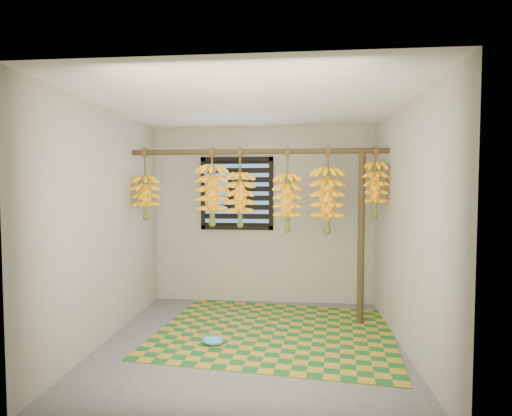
# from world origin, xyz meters

# --- Properties ---
(floor) EXTENTS (3.00, 3.00, 0.01)m
(floor) POSITION_xyz_m (0.00, 0.00, -0.01)
(floor) COLOR #535353
(floor) RESTS_ON ground
(ceiling) EXTENTS (3.00, 3.00, 0.01)m
(ceiling) POSITION_xyz_m (0.00, 0.00, 2.40)
(ceiling) COLOR silver
(ceiling) RESTS_ON wall_back
(wall_back) EXTENTS (3.00, 0.01, 2.40)m
(wall_back) POSITION_xyz_m (0.00, 1.50, 1.20)
(wall_back) COLOR gray
(wall_back) RESTS_ON floor
(wall_left) EXTENTS (0.01, 3.00, 2.40)m
(wall_left) POSITION_xyz_m (-1.50, 0.00, 1.20)
(wall_left) COLOR gray
(wall_left) RESTS_ON floor
(wall_right) EXTENTS (0.01, 3.00, 2.40)m
(wall_right) POSITION_xyz_m (1.50, 0.00, 1.20)
(wall_right) COLOR gray
(wall_right) RESTS_ON floor
(window) EXTENTS (1.00, 0.04, 1.00)m
(window) POSITION_xyz_m (-0.35, 1.48, 1.50)
(window) COLOR black
(window) RESTS_ON wall_back
(hanging_pole) EXTENTS (3.00, 0.06, 0.06)m
(hanging_pole) POSITION_xyz_m (0.00, 0.70, 2.00)
(hanging_pole) COLOR #463520
(hanging_pole) RESTS_ON wall_left
(support_post) EXTENTS (0.08, 0.08, 2.00)m
(support_post) POSITION_xyz_m (1.20, 0.70, 1.00)
(support_post) COLOR #463520
(support_post) RESTS_ON floor
(woven_mat) EXTENTS (2.71, 2.27, 0.01)m
(woven_mat) POSITION_xyz_m (0.23, 0.34, 0.01)
(woven_mat) COLOR #1A5824
(woven_mat) RESTS_ON floor
(plastic_bag) EXTENTS (0.24, 0.20, 0.09)m
(plastic_bag) POSITION_xyz_m (-0.37, -0.09, 0.06)
(plastic_bag) COLOR #3FA5EB
(plastic_bag) RESTS_ON woven_mat
(banana_bunch_a) EXTENTS (0.32, 0.32, 0.85)m
(banana_bunch_a) POSITION_xyz_m (-1.35, 0.70, 1.47)
(banana_bunch_a) COLOR brown
(banana_bunch_a) RESTS_ON hanging_pole
(banana_bunch_b) EXTENTS (0.36, 0.36, 0.91)m
(banana_bunch_b) POSITION_xyz_m (-0.54, 0.70, 1.49)
(banana_bunch_b) COLOR brown
(banana_bunch_b) RESTS_ON hanging_pole
(banana_bunch_c) EXTENTS (0.33, 0.33, 0.93)m
(banana_bunch_c) POSITION_xyz_m (-0.20, 0.70, 1.44)
(banana_bunch_c) COLOR brown
(banana_bunch_c) RESTS_ON hanging_pole
(banana_bunch_d) EXTENTS (0.31, 0.31, 0.98)m
(banana_bunch_d) POSITION_xyz_m (0.35, 0.70, 1.41)
(banana_bunch_d) COLOR brown
(banana_bunch_d) RESTS_ON hanging_pole
(banana_bunch_e) EXTENTS (0.35, 0.35, 0.99)m
(banana_bunch_e) POSITION_xyz_m (0.81, 0.70, 1.44)
(banana_bunch_e) COLOR brown
(banana_bunch_e) RESTS_ON hanging_pole
(banana_bunch_f) EXTENTS (0.30, 0.30, 0.81)m
(banana_bunch_f) POSITION_xyz_m (1.35, 0.70, 1.56)
(banana_bunch_f) COLOR brown
(banana_bunch_f) RESTS_ON hanging_pole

